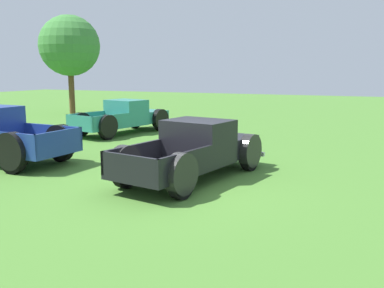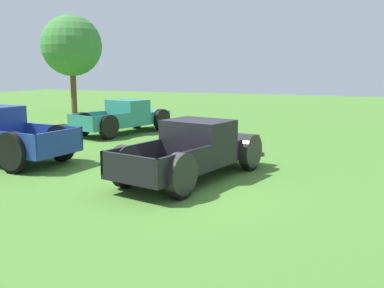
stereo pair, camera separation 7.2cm
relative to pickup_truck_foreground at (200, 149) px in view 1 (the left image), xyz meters
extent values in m
plane|color=#477A2D|center=(-1.10, 0.11, -0.71)|extent=(80.00, 80.00, 0.00)
cube|color=black|center=(1.27, -0.25, -0.07)|extent=(1.71, 1.73, 0.53)
cube|color=silver|center=(2.01, -0.39, -0.07)|extent=(0.31, 1.31, 0.45)
sphere|color=silver|center=(2.10, 0.19, -0.05)|extent=(0.19, 0.19, 0.19)
sphere|color=silver|center=(1.88, -0.97, -0.05)|extent=(0.19, 0.19, 0.19)
cube|color=black|center=(-0.06, 0.01, 0.22)|extent=(1.55, 1.83, 1.12)
cube|color=#8C9EA8|center=(0.52, -0.10, 0.46)|extent=(0.31, 1.38, 0.49)
cube|color=black|center=(-1.68, 0.33, -0.29)|extent=(2.31, 1.98, 0.10)
cube|color=black|center=(-1.53, 1.09, 0.02)|extent=(2.02, 0.47, 0.53)
cube|color=black|center=(-1.83, -0.43, 0.02)|extent=(2.02, 0.47, 0.53)
cube|color=black|center=(-2.64, 0.51, 0.02)|extent=(0.39, 1.61, 0.53)
cylinder|color=black|center=(1.43, 0.55, -0.34)|extent=(0.76, 0.35, 0.74)
cylinder|color=#B7B7BC|center=(1.43, 0.56, -0.34)|extent=(0.33, 0.29, 0.29)
cylinder|color=black|center=(1.43, 0.55, -0.15)|extent=(0.97, 0.44, 0.93)
cylinder|color=black|center=(1.12, -1.05, -0.34)|extent=(0.76, 0.35, 0.74)
cylinder|color=#B7B7BC|center=(1.12, -1.06, -0.34)|extent=(0.33, 0.29, 0.29)
cylinder|color=black|center=(1.12, -1.05, -0.15)|extent=(0.97, 0.44, 0.93)
cylinder|color=black|center=(-1.76, 1.17, -0.34)|extent=(0.76, 0.35, 0.74)
cylinder|color=#B7B7BC|center=(-1.76, 1.18, -0.34)|extent=(0.33, 0.29, 0.29)
cylinder|color=black|center=(-1.76, 1.17, -0.15)|extent=(0.97, 0.44, 0.93)
cylinder|color=black|center=(-2.07, -0.43, -0.34)|extent=(0.76, 0.35, 0.74)
cylinder|color=#B7B7BC|center=(-2.07, -0.44, -0.34)|extent=(0.33, 0.29, 0.29)
cylinder|color=black|center=(-2.07, -0.43, -0.15)|extent=(0.97, 0.44, 0.93)
cube|color=silver|center=(2.05, -0.40, -0.38)|extent=(0.43, 1.76, 0.12)
cube|color=navy|center=(-0.84, 4.90, -0.25)|extent=(1.94, 2.37, 0.11)
cube|color=navy|center=(-1.70, 4.96, 0.10)|extent=(0.23, 2.26, 0.59)
cube|color=navy|center=(0.01, 4.85, 0.10)|extent=(0.23, 2.26, 0.59)
cube|color=navy|center=(-0.91, 3.82, 0.10)|extent=(1.80, 0.20, 0.59)
cylinder|color=black|center=(-1.76, 4.69, -0.30)|extent=(0.29, 0.83, 0.82)
cylinder|color=#B7B7BC|center=(-1.77, 4.69, -0.30)|extent=(0.28, 0.34, 0.33)
cylinder|color=black|center=(-1.76, 4.69, -0.09)|extent=(0.37, 1.05, 1.03)
cylinder|color=black|center=(0.04, 4.58, -0.30)|extent=(0.29, 0.83, 0.82)
cylinder|color=#B7B7BC|center=(0.05, 4.58, -0.30)|extent=(0.28, 0.34, 0.33)
cylinder|color=black|center=(0.04, 4.58, -0.09)|extent=(0.37, 1.05, 1.03)
cube|color=#2D8475|center=(7.35, 5.65, -0.08)|extent=(1.73, 1.75, 0.53)
cube|color=silver|center=(8.06, 5.48, -0.08)|extent=(0.36, 1.28, 0.44)
sphere|color=silver|center=(8.18, 6.05, -0.06)|extent=(0.19, 0.19, 0.19)
sphere|color=silver|center=(7.91, 4.92, -0.06)|extent=(0.19, 0.19, 0.19)
cube|color=#2D8475|center=(6.05, 5.97, 0.20)|extent=(1.58, 1.84, 1.10)
cube|color=#8C9EA8|center=(6.61, 5.83, 0.45)|extent=(0.36, 1.35, 0.48)
cube|color=#2D8475|center=(4.47, 6.35, -0.30)|extent=(2.32, 2.02, 0.10)
cube|color=#2D8475|center=(4.65, 7.08, 0.01)|extent=(1.97, 0.54, 0.53)
cube|color=#2D8475|center=(4.29, 5.61, 0.01)|extent=(1.97, 0.54, 0.53)
cube|color=#2D8475|center=(3.53, 6.57, 0.01)|extent=(0.45, 1.57, 0.53)
cylinder|color=black|center=(7.54, 6.43, -0.35)|extent=(0.75, 0.37, 0.73)
cylinder|color=#B7B7BC|center=(7.54, 6.44, -0.35)|extent=(0.34, 0.29, 0.29)
cylinder|color=black|center=(7.54, 6.43, -0.16)|extent=(0.95, 0.47, 0.92)
cylinder|color=black|center=(7.16, 4.87, -0.35)|extent=(0.75, 0.37, 0.73)
cylinder|color=#B7B7BC|center=(7.16, 4.86, -0.35)|extent=(0.34, 0.29, 0.29)
cylinder|color=black|center=(7.16, 4.87, -0.16)|extent=(0.95, 0.47, 0.92)
cylinder|color=black|center=(4.43, 7.18, -0.35)|extent=(0.75, 0.37, 0.73)
cylinder|color=#B7B7BC|center=(4.43, 7.19, -0.35)|extent=(0.34, 0.29, 0.29)
cylinder|color=black|center=(4.43, 7.18, -0.16)|extent=(0.95, 0.47, 0.92)
cylinder|color=black|center=(4.05, 5.62, -0.35)|extent=(0.75, 0.37, 0.73)
cylinder|color=#B7B7BC|center=(4.05, 5.61, -0.35)|extent=(0.34, 0.29, 0.29)
cylinder|color=black|center=(4.05, 5.62, -0.16)|extent=(0.95, 0.47, 0.92)
cube|color=silver|center=(8.10, 5.47, -0.38)|extent=(0.50, 1.72, 0.11)
cylinder|color=brown|center=(12.13, 13.79, 0.72)|extent=(0.36, 0.36, 2.85)
sphere|color=#3D7F38|center=(12.13, 13.79, 3.56)|extent=(3.79, 3.79, 3.79)
camera|label=1|loc=(-10.21, -4.16, 2.04)|focal=40.22mm
camera|label=2|loc=(-10.18, -4.23, 2.04)|focal=40.22mm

